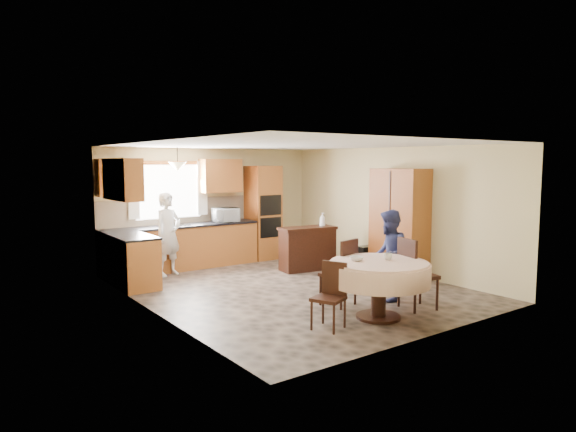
{
  "coord_description": "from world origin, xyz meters",
  "views": [
    {
      "loc": [
        -5.23,
        -7.06,
        2.2
      ],
      "look_at": [
        0.11,
        0.3,
        1.25
      ],
      "focal_mm": 32.0,
      "sensor_mm": 36.0,
      "label": 1
    }
  ],
  "objects_px": {
    "cupboard": "(399,223)",
    "chair_back": "(343,269)",
    "sideboard": "(307,250)",
    "chair_right": "(413,270)",
    "person_dining": "(389,255)",
    "chair_left": "(331,292)",
    "oven_tower": "(263,213)",
    "dining_table": "(379,274)",
    "person_sink": "(168,234)"
  },
  "relations": [
    {
      "from": "cupboard",
      "to": "chair_back",
      "type": "distance_m",
      "value": 2.45
    },
    {
      "from": "sideboard",
      "to": "cupboard",
      "type": "height_order",
      "value": "cupboard"
    },
    {
      "from": "chair_right",
      "to": "person_dining",
      "type": "bearing_deg",
      "value": 4.67
    },
    {
      "from": "sideboard",
      "to": "chair_left",
      "type": "xyz_separation_m",
      "value": [
        -2.03,
        -3.09,
        0.07
      ]
    },
    {
      "from": "chair_left",
      "to": "person_dining",
      "type": "height_order",
      "value": "person_dining"
    },
    {
      "from": "chair_left",
      "to": "chair_back",
      "type": "height_order",
      "value": "chair_back"
    },
    {
      "from": "oven_tower",
      "to": "dining_table",
      "type": "height_order",
      "value": "oven_tower"
    },
    {
      "from": "cupboard",
      "to": "dining_table",
      "type": "distance_m",
      "value": 2.82
    },
    {
      "from": "cupboard",
      "to": "person_sink",
      "type": "xyz_separation_m",
      "value": [
        -3.53,
        2.73,
        -0.23
      ]
    },
    {
      "from": "cupboard",
      "to": "chair_right",
      "type": "height_order",
      "value": "cupboard"
    },
    {
      "from": "person_sink",
      "to": "dining_table",
      "type": "bearing_deg",
      "value": -92.93
    },
    {
      "from": "dining_table",
      "to": "chair_right",
      "type": "bearing_deg",
      "value": 0.63
    },
    {
      "from": "sideboard",
      "to": "chair_right",
      "type": "xyz_separation_m",
      "value": [
        -0.47,
        -3.17,
        0.18
      ]
    },
    {
      "from": "cupboard",
      "to": "chair_left",
      "type": "distance_m",
      "value": 3.48
    },
    {
      "from": "chair_right",
      "to": "person_sink",
      "type": "height_order",
      "value": "person_sink"
    },
    {
      "from": "chair_left",
      "to": "person_dining",
      "type": "relative_size",
      "value": 0.6
    },
    {
      "from": "chair_back",
      "to": "person_sink",
      "type": "bearing_deg",
      "value": -84.02
    },
    {
      "from": "dining_table",
      "to": "sideboard",
      "type": "bearing_deg",
      "value": 69.03
    },
    {
      "from": "sideboard",
      "to": "chair_back",
      "type": "distance_m",
      "value": 2.7
    },
    {
      "from": "oven_tower",
      "to": "person_dining",
      "type": "height_order",
      "value": "oven_tower"
    },
    {
      "from": "person_dining",
      "to": "oven_tower",
      "type": "bearing_deg",
      "value": -134.75
    },
    {
      "from": "chair_left",
      "to": "person_sink",
      "type": "bearing_deg",
      "value": 163.75
    },
    {
      "from": "sideboard",
      "to": "dining_table",
      "type": "xyz_separation_m",
      "value": [
        -1.22,
        -3.18,
        0.22
      ]
    },
    {
      "from": "oven_tower",
      "to": "person_sink",
      "type": "bearing_deg",
      "value": -171.01
    },
    {
      "from": "chair_left",
      "to": "chair_right",
      "type": "xyz_separation_m",
      "value": [
        1.56,
        -0.08,
        0.11
      ]
    },
    {
      "from": "chair_right",
      "to": "person_dining",
      "type": "height_order",
      "value": "person_dining"
    },
    {
      "from": "person_dining",
      "to": "dining_table",
      "type": "bearing_deg",
      "value": -4.71
    },
    {
      "from": "sideboard",
      "to": "chair_right",
      "type": "relative_size",
      "value": 1.08
    },
    {
      "from": "sideboard",
      "to": "chair_back",
      "type": "relative_size",
      "value": 1.13
    },
    {
      "from": "person_sink",
      "to": "chair_left",
      "type": "bearing_deg",
      "value": -103.06
    },
    {
      "from": "dining_table",
      "to": "chair_right",
      "type": "height_order",
      "value": "chair_right"
    },
    {
      "from": "oven_tower",
      "to": "sideboard",
      "type": "distance_m",
      "value": 1.72
    },
    {
      "from": "cupboard",
      "to": "chair_left",
      "type": "relative_size",
      "value": 2.37
    },
    {
      "from": "person_sink",
      "to": "person_dining",
      "type": "relative_size",
      "value": 1.12
    },
    {
      "from": "chair_left",
      "to": "person_sink",
      "type": "distance_m",
      "value": 4.33
    },
    {
      "from": "oven_tower",
      "to": "dining_table",
      "type": "relative_size",
      "value": 1.48
    },
    {
      "from": "chair_left",
      "to": "person_sink",
      "type": "relative_size",
      "value": 0.54
    },
    {
      "from": "person_sink",
      "to": "person_dining",
      "type": "distance_m",
      "value": 4.34
    },
    {
      "from": "chair_right",
      "to": "dining_table",
      "type": "bearing_deg",
      "value": 103.64
    },
    {
      "from": "oven_tower",
      "to": "cupboard",
      "type": "xyz_separation_m",
      "value": [
        1.07,
        -3.12,
        -0.02
      ]
    },
    {
      "from": "cupboard",
      "to": "dining_table",
      "type": "height_order",
      "value": "cupboard"
    },
    {
      "from": "oven_tower",
      "to": "cupboard",
      "type": "bearing_deg",
      "value": -71.06
    },
    {
      "from": "dining_table",
      "to": "person_dining",
      "type": "bearing_deg",
      "value": 35.25
    },
    {
      "from": "chair_back",
      "to": "chair_right",
      "type": "xyz_separation_m",
      "value": [
        0.73,
        -0.76,
        0.02
      ]
    },
    {
      "from": "sideboard",
      "to": "person_dining",
      "type": "relative_size",
      "value": 0.8
    },
    {
      "from": "chair_left",
      "to": "cupboard",
      "type": "bearing_deg",
      "value": 94.5
    },
    {
      "from": "oven_tower",
      "to": "chair_left",
      "type": "distance_m",
      "value": 5.12
    },
    {
      "from": "oven_tower",
      "to": "chair_left",
      "type": "xyz_separation_m",
      "value": [
        -1.99,
        -4.68,
        -0.57
      ]
    },
    {
      "from": "sideboard",
      "to": "chair_back",
      "type": "xyz_separation_m",
      "value": [
        -1.21,
        -2.41,
        0.16
      ]
    },
    {
      "from": "chair_back",
      "to": "person_dining",
      "type": "height_order",
      "value": "person_dining"
    }
  ]
}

